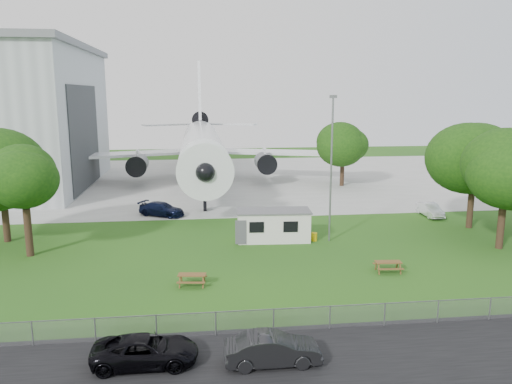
{
  "coord_description": "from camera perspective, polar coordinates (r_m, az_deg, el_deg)",
  "views": [
    {
      "loc": [
        -2.8,
        -33.32,
        12.22
      ],
      "look_at": [
        2.19,
        8.0,
        4.0
      ],
      "focal_mm": 35.0,
      "sensor_mm": 36.0,
      "label": 1
    }
  ],
  "objects": [
    {
      "name": "tree_east_back",
      "position": [
        49.3,
        23.72,
        3.75
      ],
      "size": [
        8.11,
        8.11,
        10.73
      ],
      "color": "#382619",
      "rests_on": "ground"
    },
    {
      "name": "tree_west_small",
      "position": [
        40.95,
        -25.07,
        1.81
      ],
      "size": [
        6.15,
        6.15,
        9.4
      ],
      "color": "#382619",
      "rests_on": "ground"
    },
    {
      "name": "tree_far_apron",
      "position": [
        67.55,
        9.91,
        5.17
      ],
      "size": [
        6.59,
        6.59,
        8.66
      ],
      "color": "#382619",
      "rests_on": "ground"
    },
    {
      "name": "tree_west_big",
      "position": [
        45.94,
        -27.13,
        2.04
      ],
      "size": [
        8.14,
        8.14,
        9.98
      ],
      "color": "#382619",
      "rests_on": "ground"
    },
    {
      "name": "fence",
      "position": [
        26.92,
        -0.17,
        -15.82
      ],
      "size": [
        58.0,
        0.04,
        1.3
      ],
      "primitive_type": "cube",
      "color": "gray",
      "rests_on": "ground"
    },
    {
      "name": "lamp_mast",
      "position": [
        41.49,
        8.58,
        2.42
      ],
      "size": [
        0.16,
        0.16,
        12.0
      ],
      "primitive_type": "cylinder",
      "color": "slate",
      "rests_on": "ground"
    },
    {
      "name": "site_cabin",
      "position": [
        42.21,
        2.02,
        -3.81
      ],
      "size": [
        6.82,
        3.06,
        2.62
      ],
      "color": "silver",
      "rests_on": "ground"
    },
    {
      "name": "ground",
      "position": [
        35.6,
        -1.98,
        -8.91
      ],
      "size": [
        160.0,
        160.0,
        0.0
      ],
      "primitive_type": "plane",
      "color": "#316719"
    },
    {
      "name": "picnic_west",
      "position": [
        33.18,
        -7.29,
        -10.53
      ],
      "size": [
        1.98,
        1.73,
        0.76
      ],
      "primitive_type": null,
      "rotation": [
        0.0,
        0.0,
        -0.13
      ],
      "color": "brown",
      "rests_on": "ground"
    },
    {
      "name": "tree_east_front",
      "position": [
        43.61,
        26.67,
        1.92
      ],
      "size": [
        7.97,
        7.97,
        10.1
      ],
      "color": "#382619",
      "rests_on": "ground"
    },
    {
      "name": "picnic_east",
      "position": [
        36.43,
        14.82,
        -8.82
      ],
      "size": [
        1.91,
        1.64,
        0.76
      ],
      "primitive_type": null,
      "rotation": [
        0.0,
        0.0,
        -0.08
      ],
      "color": "brown",
      "rests_on": "ground"
    },
    {
      "name": "car_ne_sedan",
      "position": [
        53.45,
        19.27,
        -1.96
      ],
      "size": [
        1.46,
        4.04,
        1.32
      ],
      "primitive_type": "imported",
      "rotation": [
        0.0,
        0.0,
        -0.01
      ],
      "color": "white",
      "rests_on": "ground"
    },
    {
      "name": "airliner",
      "position": [
        69.53,
        -6.22,
        5.37
      ],
      "size": [
        46.36,
        47.73,
        17.69
      ],
      "color": "white",
      "rests_on": "ground"
    },
    {
      "name": "asphalt_strip",
      "position": [
        23.87,
        0.87,
        -19.59
      ],
      "size": [
        120.0,
        8.0,
        0.02
      ],
      "primitive_type": "cube",
      "color": "black",
      "rests_on": "ground"
    },
    {
      "name": "car_centre_sedan",
      "position": [
        23.91,
        1.9,
        -17.56
      ],
      "size": [
        4.43,
        1.57,
        1.46
      ],
      "primitive_type": "imported",
      "rotation": [
        0.0,
        0.0,
        1.58
      ],
      "color": "black",
      "rests_on": "ground"
    },
    {
      "name": "car_apron_van",
      "position": [
        51.54,
        -10.73,
        -1.95
      ],
      "size": [
        5.13,
        4.04,
        1.39
      ],
      "primitive_type": "imported",
      "rotation": [
        0.0,
        0.0,
        1.06
      ],
      "color": "black",
      "rests_on": "ground"
    },
    {
      "name": "concrete_apron",
      "position": [
        72.41,
        -4.57,
        1.43
      ],
      "size": [
        120.0,
        46.0,
        0.03
      ],
      "primitive_type": "cube",
      "color": "#B7B7B2",
      "rests_on": "ground"
    },
    {
      "name": "car_west_estate",
      "position": [
        24.44,
        -12.53,
        -17.32
      ],
      "size": [
        4.84,
        2.27,
        1.34
      ],
      "primitive_type": "imported",
      "rotation": [
        0.0,
        0.0,
        1.56
      ],
      "color": "black",
      "rests_on": "ground"
    }
  ]
}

